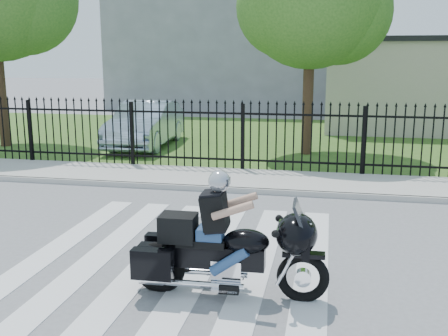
# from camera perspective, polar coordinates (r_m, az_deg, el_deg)

# --- Properties ---
(ground) EXTENTS (120.00, 120.00, 0.00)m
(ground) POSITION_cam_1_polar(r_m,az_deg,el_deg) (8.02, -5.09, -9.81)
(ground) COLOR slate
(ground) RESTS_ON ground
(crosswalk) EXTENTS (5.00, 5.50, 0.01)m
(crosswalk) POSITION_cam_1_polar(r_m,az_deg,el_deg) (8.02, -5.09, -9.77)
(crosswalk) COLOR silver
(crosswalk) RESTS_ON ground
(sidewalk) EXTENTS (40.00, 2.00, 0.12)m
(sidewalk) POSITION_cam_1_polar(r_m,az_deg,el_deg) (12.66, 1.28, -1.26)
(sidewalk) COLOR #ADAAA3
(sidewalk) RESTS_ON ground
(curb) EXTENTS (40.00, 0.12, 0.12)m
(curb) POSITION_cam_1_polar(r_m,az_deg,el_deg) (11.70, 0.43, -2.37)
(curb) COLOR #ADAAA3
(curb) RESTS_ON ground
(grass_strip) EXTENTS (40.00, 12.00, 0.02)m
(grass_strip) POSITION_cam_1_polar(r_m,az_deg,el_deg) (19.47, 4.90, 3.27)
(grass_strip) COLOR #305A1E
(grass_strip) RESTS_ON ground
(iron_fence) EXTENTS (26.00, 0.04, 1.80)m
(iron_fence) POSITION_cam_1_polar(r_m,az_deg,el_deg) (13.46, 2.05, 3.20)
(iron_fence) COLOR black
(iron_fence) RESTS_ON ground
(building_tall) EXTENTS (15.00, 10.00, 12.00)m
(building_tall) POSITION_cam_1_polar(r_m,az_deg,el_deg) (33.66, 2.63, 17.24)
(building_tall) COLOR #96989E
(building_tall) RESTS_ON ground
(motorcycle_rider) EXTENTS (2.51, 0.77, 1.66)m
(motorcycle_rider) POSITION_cam_1_polar(r_m,az_deg,el_deg) (6.61, -0.07, -8.31)
(motorcycle_rider) COLOR black
(motorcycle_rider) RESTS_ON ground
(parked_car) EXTENTS (1.77, 4.59, 1.49)m
(parked_car) POSITION_cam_1_polar(r_m,az_deg,el_deg) (17.66, -8.51, 4.76)
(parked_car) COLOR #ACBFD8
(parked_car) RESTS_ON grass_strip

